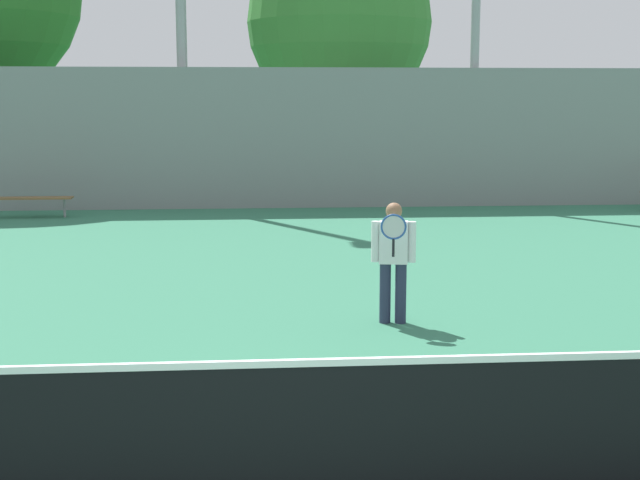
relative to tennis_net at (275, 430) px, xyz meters
name	(u,v)px	position (x,y,z in m)	size (l,w,h in m)	color
tennis_net	(275,430)	(0.00, 0.00, 0.00)	(11.37, 0.09, 1.02)	#195128
tennis_player	(393,256)	(1.63, 4.87, 0.34)	(0.55, 0.44, 1.52)	#282D47
bench_courtside_near	(31,199)	(-5.26, 15.49, -0.08)	(1.93, 0.40, 0.48)	brown
back_fence	(253,139)	(0.00, 16.86, 1.26)	(27.72, 0.06, 3.56)	gray
tree_green_tall	(339,23)	(2.65, 21.34, 4.49)	(5.52, 5.52, 7.79)	brown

